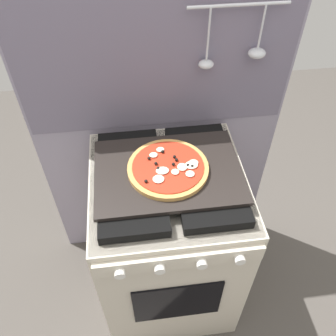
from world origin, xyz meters
TOP-DOWN VIEW (x-y plane):
  - ground_plane at (0.00, 0.00)m, footprint 4.00×4.00m
  - kitchen_backsplash at (0.00, 0.33)m, footprint 1.10×0.09m
  - stove at (-0.00, -0.00)m, footprint 0.60×0.64m
  - baking_tray at (0.00, 0.00)m, footprint 0.54×0.38m
  - pizza_left at (0.00, -0.00)m, footprint 0.30×0.30m

SIDE VIEW (x-z plane):
  - ground_plane at x=0.00m, z-range 0.00..0.00m
  - stove at x=0.00m, z-range 0.00..0.90m
  - kitchen_backsplash at x=0.00m, z-range 0.01..1.56m
  - baking_tray at x=0.00m, z-range 0.90..0.92m
  - pizza_left at x=0.00m, z-range 0.91..0.94m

